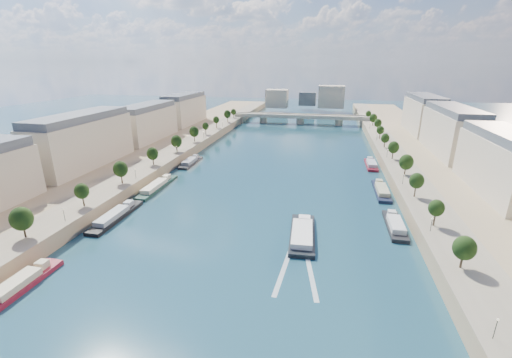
% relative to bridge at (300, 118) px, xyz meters
% --- Properties ---
extents(ground, '(700.00, 700.00, 0.00)m').
position_rel_bridge_xyz_m(ground, '(0.00, -143.22, -5.08)').
color(ground, '#0B2932').
rests_on(ground, ground).
extents(quay_left, '(44.00, 520.00, 5.00)m').
position_rel_bridge_xyz_m(quay_left, '(-72.00, -143.22, -2.58)').
color(quay_left, '#9E8460').
rests_on(quay_left, ground).
extents(quay_right, '(44.00, 520.00, 5.00)m').
position_rel_bridge_xyz_m(quay_right, '(72.00, -143.22, -2.58)').
color(quay_right, '#9E8460').
rests_on(quay_right, ground).
extents(pave_left, '(14.00, 520.00, 0.10)m').
position_rel_bridge_xyz_m(pave_left, '(-57.00, -143.22, -0.03)').
color(pave_left, gray).
rests_on(pave_left, quay_left).
extents(pave_right, '(14.00, 520.00, 0.10)m').
position_rel_bridge_xyz_m(pave_right, '(57.00, -143.22, -0.03)').
color(pave_right, gray).
rests_on(pave_right, quay_right).
extents(trees_left, '(4.80, 268.80, 8.26)m').
position_rel_bridge_xyz_m(trees_left, '(-55.00, -141.22, 5.39)').
color(trees_left, '#382B1E').
rests_on(trees_left, ground).
extents(trees_right, '(4.80, 268.80, 8.26)m').
position_rel_bridge_xyz_m(trees_right, '(55.00, -133.22, 5.39)').
color(trees_right, '#382B1E').
rests_on(trees_right, ground).
extents(lamps_left, '(0.36, 200.36, 4.28)m').
position_rel_bridge_xyz_m(lamps_left, '(-52.50, -153.22, 2.70)').
color(lamps_left, black).
rests_on(lamps_left, ground).
extents(lamps_right, '(0.36, 200.36, 4.28)m').
position_rel_bridge_xyz_m(lamps_right, '(52.50, -138.22, 2.70)').
color(lamps_right, black).
rests_on(lamps_right, ground).
extents(buildings_left, '(16.00, 226.00, 23.20)m').
position_rel_bridge_xyz_m(buildings_left, '(-85.00, -131.22, 11.37)').
color(buildings_left, '#B8A68D').
rests_on(buildings_left, ground).
extents(buildings_right, '(16.00, 226.00, 23.20)m').
position_rel_bridge_xyz_m(buildings_right, '(85.00, -131.22, 11.37)').
color(buildings_right, '#B8A68D').
rests_on(buildings_right, ground).
extents(skyline, '(79.00, 42.00, 22.00)m').
position_rel_bridge_xyz_m(skyline, '(3.19, 76.31, 9.57)').
color(skyline, '#B8A68D').
rests_on(skyline, ground).
extents(bridge, '(112.00, 12.00, 8.15)m').
position_rel_bridge_xyz_m(bridge, '(0.00, 0.00, 0.00)').
color(bridge, '#C1B79E').
rests_on(bridge, ground).
extents(tour_barge, '(8.70, 26.01, 3.63)m').
position_rel_bridge_xyz_m(tour_barge, '(17.08, -199.07, -4.16)').
color(tour_barge, black).
rests_on(tour_barge, ground).
extents(wake, '(10.75, 26.02, 0.04)m').
position_rel_bridge_xyz_m(wake, '(17.08, -215.73, -5.06)').
color(wake, silver).
rests_on(wake, ground).
extents(moored_barges_left, '(5.00, 159.51, 3.60)m').
position_rel_bridge_xyz_m(moored_barges_left, '(-45.50, -199.68, -4.24)').
color(moored_barges_left, '#152030').
rests_on(moored_barges_left, ground).
extents(moored_barges_right, '(5.00, 158.58, 3.60)m').
position_rel_bridge_xyz_m(moored_barges_right, '(45.50, -180.80, -4.24)').
color(moored_barges_right, black).
rests_on(moored_barges_right, ground).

